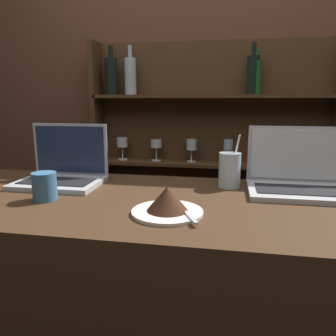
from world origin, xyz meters
The scene contains 8 objects.
bar_counter centered at (0.00, 0.33, 0.49)m, with size 1.95×0.67×0.98m.
back_wall centered at (0.00, 1.45, 1.35)m, with size 7.00×0.06×2.70m.
back_shelf centered at (0.03, 1.37, 0.88)m, with size 1.46×0.18×1.64m.
laptop_near centered at (-0.48, 0.48, 1.03)m, with size 0.32×0.23×0.23m.
laptop_far centered at (0.40, 0.52, 1.02)m, with size 0.34×0.24×0.23m.
cake_plate centered at (-0.01, 0.21, 1.01)m, with size 0.21×0.21×0.08m.
water_glass centered at (0.16, 0.53, 1.04)m, with size 0.08×0.08×0.20m.
coffee_cup centered at (-0.43, 0.26, 1.02)m, with size 0.08×0.08×0.09m.
Camera 1 is at (0.15, -0.67, 1.30)m, focal length 35.00 mm.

